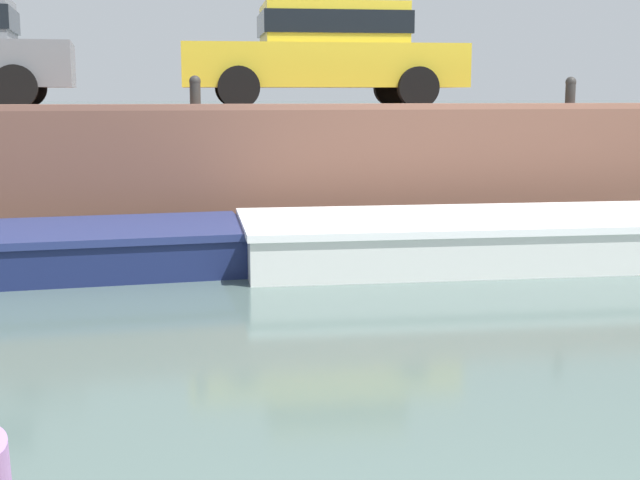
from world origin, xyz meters
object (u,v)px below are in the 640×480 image
Objects in this scene: car_centre_yellow at (325,51)px; mooring_bollard_mid at (195,91)px; boat_moored_central_white at (508,238)px; mooring_bollard_east at (570,92)px.

car_centre_yellow is 2.81m from mooring_bollard_mid.
mooring_bollard_east is at bearing 49.85° from boat_moored_central_white.
boat_moored_central_white is at bearing -68.98° from car_centre_yellow.
mooring_bollard_east reaches higher than boat_moored_central_white.
boat_moored_central_white is 15.44× the size of mooring_bollard_east.
boat_moored_central_white is at bearing -130.15° from mooring_bollard_east.
mooring_bollard_mid is (-2.07, -1.81, -0.61)m from car_centre_yellow.
car_centre_yellow is (-1.46, 3.81, 2.31)m from boat_moored_central_white.
boat_moored_central_white is 15.44× the size of mooring_bollard_mid.
mooring_bollard_mid is at bearing -138.85° from car_centre_yellow.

